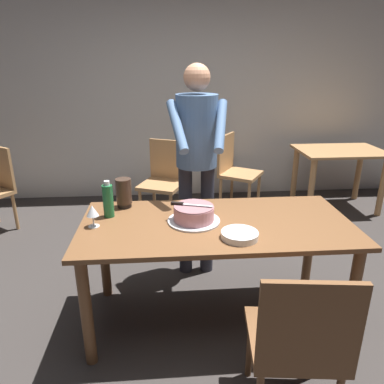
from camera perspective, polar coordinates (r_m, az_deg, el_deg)
The scene contains 14 objects.
ground_plane at distance 2.74m, azimuth 3.49°, elevation -19.14°, with size 14.00×14.00×0.00m, color #383330.
back_wall at distance 4.76m, azimuth -0.62°, elevation 15.44°, with size 10.00×0.12×2.70m, color silver.
main_dining_table at distance 2.39m, azimuth 3.81°, elevation -7.08°, with size 1.75×0.83×0.75m.
cake_on_platter at distance 2.32m, azimuth 0.29°, elevation -3.55°, with size 0.34×0.34×0.11m.
cake_knife at distance 2.31m, azimuth -1.45°, elevation -1.93°, with size 0.26×0.10×0.02m.
plate_stack at distance 2.15m, azimuth 7.55°, elevation -6.76°, with size 0.22×0.22×0.04m.
wine_glass_near at distance 2.32m, azimuth -15.49°, elevation -2.99°, with size 0.08×0.08×0.14m.
water_bottle at distance 2.44m, azimuth -13.14°, elevation -1.30°, with size 0.07×0.07×0.25m.
hurricane_lamp at distance 2.58m, azimuth -10.75°, elevation -0.12°, with size 0.11×0.11×0.21m.
person_cutting_cake at distance 2.82m, azimuth 0.75°, elevation 6.58°, with size 0.47×0.55×1.72m.
chair_near_side at distance 1.90m, azimuth 16.45°, elevation -21.61°, with size 0.49×0.49×0.90m.
background_table at distance 4.69m, azimuth 22.23°, elevation 4.29°, with size 1.00×0.70×0.74m.
background_chair_0 at distance 4.45m, azimuth 6.83°, elevation 3.70°, with size 0.61×0.61×0.90m.
background_chair_2 at distance 4.07m, azimuth -4.44°, elevation 2.25°, with size 0.58×0.58×0.90m.
Camera 1 is at (-0.32, -2.10, 1.73)m, focal length 33.69 mm.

